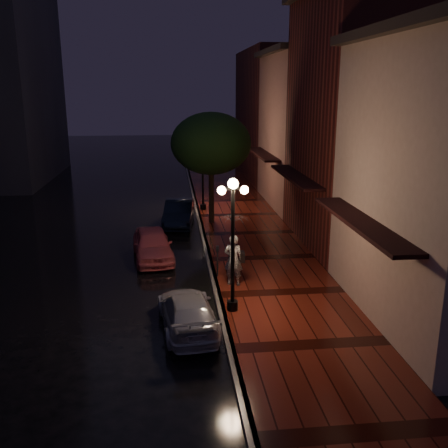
# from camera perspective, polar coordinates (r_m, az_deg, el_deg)

# --- Properties ---
(ground) EXTENTS (120.00, 120.00, 0.00)m
(ground) POSITION_cam_1_polar(r_m,az_deg,el_deg) (21.06, -1.68, -4.44)
(ground) COLOR black
(ground) RESTS_ON ground
(sidewalk) EXTENTS (4.50, 60.00, 0.15)m
(sidewalk) POSITION_cam_1_polar(r_m,az_deg,el_deg) (21.32, 4.37, -4.01)
(sidewalk) COLOR #41130B
(sidewalk) RESTS_ON ground
(curb) EXTENTS (0.25, 60.00, 0.15)m
(curb) POSITION_cam_1_polar(r_m,az_deg,el_deg) (21.03, -1.68, -4.24)
(curb) COLOR #595451
(curb) RESTS_ON ground
(storefront_mid) EXTENTS (5.00, 8.00, 11.00)m
(storefront_mid) POSITION_cam_1_polar(r_m,az_deg,el_deg) (23.44, 15.44, 10.82)
(storefront_mid) COLOR #511914
(storefront_mid) RESTS_ON ground
(storefront_far) EXTENTS (5.00, 8.00, 9.00)m
(storefront_far) POSITION_cam_1_polar(r_m,az_deg,el_deg) (31.08, 9.91, 10.24)
(storefront_far) COLOR #8C5951
(storefront_far) RESTS_ON ground
(storefront_extra) EXTENTS (5.00, 12.00, 10.00)m
(storefront_extra) POSITION_cam_1_polar(r_m,az_deg,el_deg) (40.73, 6.03, 12.23)
(storefront_extra) COLOR #511914
(storefront_extra) RESTS_ON ground
(streetlamp_near) EXTENTS (0.96, 0.36, 4.31)m
(streetlamp_near) POSITION_cam_1_polar(r_m,az_deg,el_deg) (15.55, 1.01, -1.54)
(streetlamp_near) COLOR black
(streetlamp_near) RESTS_ON sidewalk
(streetlamp_far) EXTENTS (0.96, 0.36, 4.31)m
(streetlamp_far) POSITION_cam_1_polar(r_m,az_deg,el_deg) (29.18, -2.45, 6.38)
(streetlamp_far) COLOR black
(streetlamp_far) RESTS_ON sidewalk
(street_tree) EXTENTS (4.16, 4.16, 5.80)m
(street_tree) POSITION_cam_1_polar(r_m,az_deg,el_deg) (26.01, -1.47, 8.96)
(street_tree) COLOR black
(street_tree) RESTS_ON sidewalk
(pink_car) EXTENTS (2.02, 4.06, 1.33)m
(pink_car) POSITION_cam_1_polar(r_m,az_deg,el_deg) (21.46, -8.17, -2.34)
(pink_car) COLOR #CC545E
(pink_car) RESTS_ON ground
(navy_car) EXTENTS (1.85, 4.23, 1.35)m
(navy_car) POSITION_cam_1_polar(r_m,az_deg,el_deg) (26.62, -5.17, 1.24)
(navy_car) COLOR black
(navy_car) RESTS_ON ground
(silver_car) EXTENTS (1.97, 4.03, 1.13)m
(silver_car) POSITION_cam_1_polar(r_m,az_deg,el_deg) (15.34, -4.19, -9.97)
(silver_car) COLOR #ABAAB2
(silver_car) RESTS_ON ground
(woman_with_umbrella) EXTENTS (1.10, 1.12, 2.65)m
(woman_with_umbrella) POSITION_cam_1_polar(r_m,az_deg,el_deg) (17.83, 1.11, -1.67)
(woman_with_umbrella) COLOR white
(woman_with_umbrella) RESTS_ON sidewalk
(parking_meter) EXTENTS (0.12, 0.10, 1.22)m
(parking_meter) POSITION_cam_1_polar(r_m,az_deg,el_deg) (18.88, -0.75, -3.92)
(parking_meter) COLOR black
(parking_meter) RESTS_ON sidewalk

